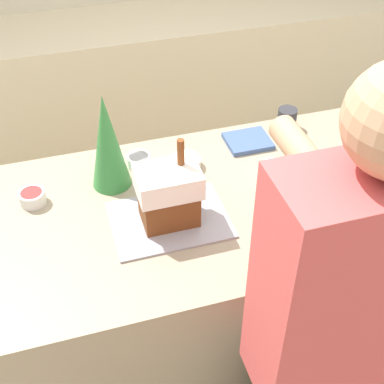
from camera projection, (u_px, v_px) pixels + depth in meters
The scene contains 13 objects.
ground_plane at pixel (212, 349), 2.51m from camera, with size 12.00×12.00×0.00m, color tan.
back_cabinet_block at pixel (133, 93), 3.40m from camera, with size 6.00×0.60×0.94m.
kitchen_island at pixel (214, 285), 2.21m from camera, with size 1.80×0.87×0.93m.
baking_tray at pixel (169, 220), 1.82m from camera, with size 0.40×0.29×0.01m.
gingerbread_house at pixel (169, 194), 1.75m from camera, with size 0.21×0.15×0.30m.
decorative_tree at pixel (107, 142), 1.86m from camera, with size 0.14×0.14×0.37m.
candy_bowl_front_corner at pixel (139, 160), 2.04m from camera, with size 0.09×0.09×0.05m.
candy_bowl_far_right at pixel (185, 162), 2.04m from camera, with size 0.12×0.12×0.04m.
candy_bowl_beside_tree at pixel (32, 197), 1.88m from camera, with size 0.09×0.09×0.05m.
candy_bowl_far_left at pixel (274, 170), 2.00m from camera, with size 0.11×0.11×0.04m.
cookbook at pixel (248, 141), 2.17m from camera, with size 0.18×0.15×0.02m.
mug at pixel (287, 119), 2.23m from camera, with size 0.08×0.08×0.09m.
person at pixel (334, 350), 1.46m from camera, with size 0.47×0.58×1.77m.
Camera 1 is at (-0.50, -1.35, 2.19)m, focal length 50.00 mm.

